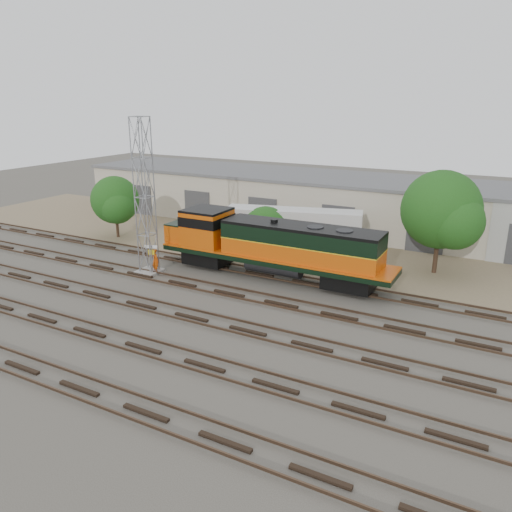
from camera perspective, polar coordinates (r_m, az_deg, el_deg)
The scene contains 12 objects.
ground at distance 33.60m, azimuth -4.42°, elevation -5.21°, with size 140.00×140.00×0.00m, color #47423A.
dirt_strip at distance 46.18m, azimuth 5.63°, elevation 1.19°, with size 80.00×16.00×0.02m, color #726047.
tracks at distance 31.31m, azimuth -7.40°, elevation -6.93°, with size 80.00×20.40×0.28m.
warehouse at distance 52.78m, azimuth 9.16°, elevation 6.09°, with size 58.40×10.40×5.30m.
locomotive at distance 37.25m, azimuth 1.62°, elevation 1.26°, with size 18.39×3.23×4.42m.
signal_tower at distance 38.32m, azimuth -12.59°, elevation 6.24°, with size 1.73×1.73×11.75m.
sign_post at distance 38.85m, azimuth -11.86°, elevation 0.25°, with size 0.91×0.42×2.37m.
worker at distance 39.37m, azimuth -11.44°, elevation -0.54°, with size 0.71×0.46×1.94m, color #D54C0B.
semi_trailer at distance 44.31m, azimuth 4.63°, elevation 3.60°, with size 12.16×5.41×3.68m.
tree_west at distance 49.63m, azimuth -15.75°, elevation 6.00°, with size 4.78×4.56×5.96m.
tree_mid at distance 43.87m, azimuth 1.25°, elevation 2.76°, with size 4.44×4.22×4.22m.
tree_east at distance 39.74m, azimuth 20.75°, elevation 4.66°, with size 6.21×5.92×7.99m.
Camera 1 is at (16.90, -25.96, 13.02)m, focal length 35.00 mm.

